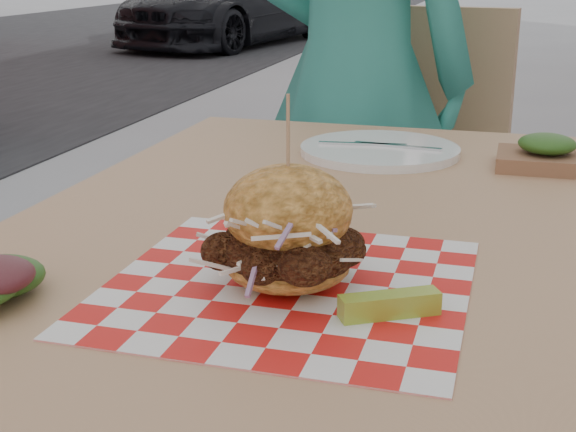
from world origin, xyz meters
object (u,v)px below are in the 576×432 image
Objects in this scene: car_dark at (235,0)px; patio_chair at (430,166)px; patio_table at (331,274)px; diner at (354,77)px; sandwich at (288,234)px.

car_dark reaches higher than patio_chair.
patio_table is 1.09m from patio_chair.
car_dark reaches higher than patio_table.
diner is 8.18× the size of sandwich.
patio_table is (3.35, -9.07, 0.12)m from car_dark.
sandwich is at bearing 103.41° from diner.
patio_chair reaches higher than patio_table.
diner is 0.97m from patio_table.
car_dark reaches higher than sandwich.
patio_chair is (0.18, 0.14, -0.24)m from diner.
diner reaches higher than patio_chair.
patio_table is 1.26× the size of patio_chair.
patio_chair is at bearing -54.74° from car_dark.
diner is at bearing -133.59° from patio_chair.
diner is 0.33m from patio_chair.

